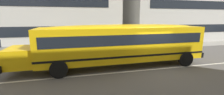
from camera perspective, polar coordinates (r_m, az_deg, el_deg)
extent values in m
plane|color=#54514F|center=(10.52, 15.72, -7.99)|extent=(400.00, 400.00, 0.00)
cube|color=gray|center=(17.28, 3.30, -0.08)|extent=(120.00, 3.00, 0.01)
cube|color=silver|center=(10.52, 15.72, -7.98)|extent=(110.00, 0.16, 0.01)
cube|color=yellow|center=(10.60, 4.24, 1.68)|extent=(11.27, 2.68, 2.25)
cube|color=yellow|center=(10.61, -30.95, -3.00)|extent=(1.66, 2.16, 1.12)
cube|color=black|center=(10.96, -34.86, -5.06)|extent=(0.23, 2.56, 0.37)
cube|color=black|center=(13.70, 27.40, -1.39)|extent=(0.23, 2.56, 0.37)
cube|color=black|center=(10.54, 4.27, 3.85)|extent=(10.60, 2.72, 0.65)
cube|color=black|center=(10.73, 4.19, -1.82)|extent=(11.29, 2.71, 0.12)
ellipsoid|color=yellow|center=(10.47, 4.33, 7.75)|extent=(10.82, 2.47, 0.37)
cylinder|color=red|center=(11.51, -15.46, 1.49)|extent=(0.45, 0.45, 0.03)
cylinder|color=black|center=(9.12, -19.59, -7.82)|extent=(1.03, 0.30, 1.02)
cylinder|color=black|center=(11.57, -18.56, -3.77)|extent=(1.03, 0.30, 1.02)
cylinder|color=black|center=(11.88, 26.24, -3.98)|extent=(1.03, 0.30, 1.02)
cylinder|color=black|center=(13.84, 19.40, -1.42)|extent=(1.03, 0.30, 1.02)
cylinder|color=black|center=(15.54, -34.87, -2.29)|extent=(0.60, 0.20, 0.60)
cube|color=black|center=(18.45, -30.16, 5.15)|extent=(18.21, 0.04, 1.10)
cube|color=black|center=(18.48, -31.17, 15.04)|extent=(18.21, 0.04, 1.10)
cube|color=black|center=(24.10, 28.95, 6.34)|extent=(14.05, 0.04, 1.10)
cube|color=black|center=(24.11, 29.69, 13.92)|extent=(14.05, 0.04, 1.10)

